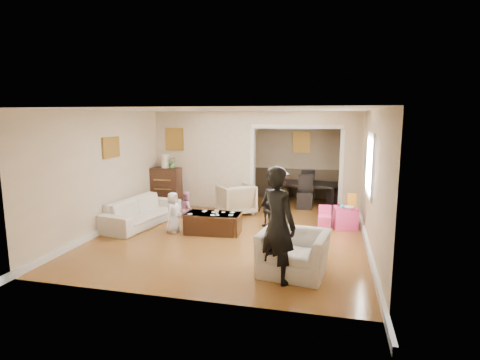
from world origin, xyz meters
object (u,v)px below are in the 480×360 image
(child_toddler, at_px, (268,209))
(coffee_cup, at_px, (217,212))
(dresser, at_px, (166,188))
(play_table, at_px, (345,218))
(armchair_back, at_px, (236,199))
(sofa, at_px, (142,212))
(armchair_front, at_px, (293,253))
(child_kneel_b, at_px, (187,209))
(table_lamp, at_px, (165,161))
(dining_table, at_px, (307,193))
(cyan_cup, at_px, (341,206))
(adult_person, at_px, (278,225))
(child_kneel_a, at_px, (173,212))
(coffee_table, at_px, (213,223))

(child_toddler, bearing_deg, coffee_cup, -3.91)
(dresser, distance_m, play_table, 4.82)
(armchair_back, xyz_separation_m, play_table, (2.68, -0.64, -0.15))
(sofa, xyz_separation_m, armchair_front, (3.66, -1.97, 0.03))
(child_kneel_b, bearing_deg, armchair_front, -152.30)
(table_lamp, height_order, dining_table, table_lamp)
(dresser, bearing_deg, armchair_back, -8.20)
(armchair_back, height_order, child_kneel_b, child_kneel_b)
(cyan_cup, height_order, dining_table, dining_table)
(armchair_back, bearing_deg, coffee_cup, 53.97)
(dresser, height_order, play_table, dresser)
(armchair_back, bearing_deg, sofa, 1.14)
(table_lamp, bearing_deg, adult_person, -48.18)
(armchair_front, distance_m, table_lamp, 5.42)
(table_lamp, bearing_deg, child_toddler, -22.03)
(play_table, distance_m, dining_table, 2.52)
(child_kneel_a, bearing_deg, sofa, 73.66)
(armchair_back, relative_size, cyan_cup, 10.59)
(coffee_cup, xyz_separation_m, adult_person, (1.57, -2.04, 0.41))
(armchair_back, relative_size, child_kneel_a, 0.96)
(armchair_back, bearing_deg, child_kneel_b, 23.74)
(cyan_cup, bearing_deg, dresser, 168.03)
(child_toddler, bearing_deg, armchair_back, -87.65)
(sofa, distance_m, child_kneel_a, 1.01)
(dresser, bearing_deg, sofa, -83.93)
(coffee_table, relative_size, child_kneel_b, 1.39)
(dresser, height_order, coffee_table, dresser)
(coffee_cup, bearing_deg, child_toddler, 40.10)
(dresser, xyz_separation_m, table_lamp, (0.00, 0.00, 0.72))
(table_lamp, relative_size, dining_table, 0.21)
(play_table, distance_m, child_kneel_a, 3.81)
(armchair_back, distance_m, child_kneel_b, 1.58)
(play_table, bearing_deg, child_kneel_a, -161.77)
(dresser, height_order, child_kneel_b, dresser)
(coffee_cup, relative_size, dining_table, 0.06)
(armchair_front, bearing_deg, child_toddler, 116.75)
(sofa, xyz_separation_m, armchair_back, (1.86, 1.44, 0.08))
(sofa, distance_m, cyan_cup, 4.51)
(armchair_back, bearing_deg, armchair_front, 81.14)
(adult_person, distance_m, child_kneel_b, 3.40)
(coffee_table, distance_m, child_kneel_a, 0.89)
(armchair_back, relative_size, armchair_front, 0.81)
(table_lamp, xyz_separation_m, coffee_table, (1.96, -1.97, -1.05))
(armchair_front, relative_size, play_table, 2.13)
(sofa, bearing_deg, child_kneel_b, -76.40)
(play_table, bearing_deg, cyan_cup, -153.43)
(adult_person, bearing_deg, child_toddler, -43.87)
(dining_table, height_order, child_kneel_a, child_kneel_a)
(coffee_cup, distance_m, adult_person, 2.61)
(dresser, xyz_separation_m, coffee_cup, (2.06, -2.02, -0.06))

